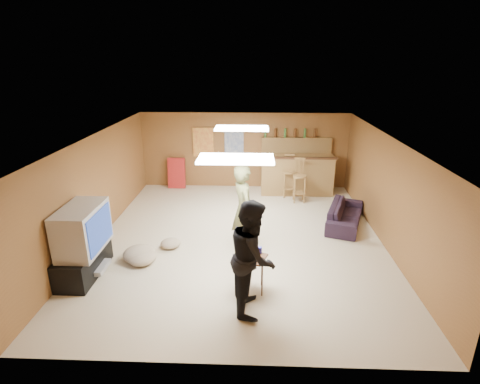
{
  "coord_description": "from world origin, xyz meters",
  "views": [
    {
      "loc": [
        0.29,
        -7.22,
        3.68
      ],
      "look_at": [
        0.0,
        0.2,
        1.0
      ],
      "focal_mm": 28.0,
      "sensor_mm": 36.0,
      "label": 1
    }
  ],
  "objects_px": {
    "person_black": "(253,257)",
    "sofa": "(345,215)",
    "tray_table": "(250,273)",
    "bar_counter": "(297,175)",
    "person_olive": "(244,211)",
    "tv_body": "(82,229)"
  },
  "relations": [
    {
      "from": "tv_body",
      "to": "person_black",
      "type": "distance_m",
      "value": 3.05
    },
    {
      "from": "tv_body",
      "to": "person_olive",
      "type": "xyz_separation_m",
      "value": [
        2.75,
        0.9,
        0.01
      ]
    },
    {
      "from": "person_black",
      "to": "tray_table",
      "type": "xyz_separation_m",
      "value": [
        -0.04,
        0.44,
        -0.57
      ]
    },
    {
      "from": "sofa",
      "to": "bar_counter",
      "type": "bearing_deg",
      "value": 42.51
    },
    {
      "from": "sofa",
      "to": "person_olive",
      "type": "bearing_deg",
      "value": 140.86
    },
    {
      "from": "person_olive",
      "to": "person_black",
      "type": "relative_size",
      "value": 1.03
    },
    {
      "from": "person_olive",
      "to": "sofa",
      "type": "height_order",
      "value": "person_olive"
    },
    {
      "from": "tv_body",
      "to": "person_black",
      "type": "xyz_separation_m",
      "value": [
        2.94,
        -0.82,
        -0.01
      ]
    },
    {
      "from": "tv_body",
      "to": "sofa",
      "type": "relative_size",
      "value": 0.65
    },
    {
      "from": "bar_counter",
      "to": "sofa",
      "type": "bearing_deg",
      "value": -66.63
    },
    {
      "from": "person_olive",
      "to": "person_black",
      "type": "xyz_separation_m",
      "value": [
        0.19,
        -1.72,
        -0.02
      ]
    },
    {
      "from": "tv_body",
      "to": "person_olive",
      "type": "relative_size",
      "value": 0.6
    },
    {
      "from": "tv_body",
      "to": "bar_counter",
      "type": "relative_size",
      "value": 0.55
    },
    {
      "from": "person_black",
      "to": "tv_body",
      "type": "bearing_deg",
      "value": 75.35
    },
    {
      "from": "bar_counter",
      "to": "tray_table",
      "type": "xyz_separation_m",
      "value": [
        -1.26,
        -4.82,
        -0.23
      ]
    },
    {
      "from": "tv_body",
      "to": "person_olive",
      "type": "distance_m",
      "value": 2.89
    },
    {
      "from": "person_black",
      "to": "sofa",
      "type": "relative_size",
      "value": 1.05
    },
    {
      "from": "person_black",
      "to": "sofa",
      "type": "xyz_separation_m",
      "value": [
        2.13,
        3.15,
        -0.64
      ]
    },
    {
      "from": "sofa",
      "to": "tray_table",
      "type": "xyz_separation_m",
      "value": [
        -2.17,
        -2.7,
        0.07
      ]
    },
    {
      "from": "tv_body",
      "to": "sofa",
      "type": "distance_m",
      "value": 5.61
    },
    {
      "from": "sofa",
      "to": "person_black",
      "type": "bearing_deg",
      "value": 165.08
    },
    {
      "from": "person_black",
      "to": "tray_table",
      "type": "relative_size",
      "value": 2.78
    }
  ]
}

